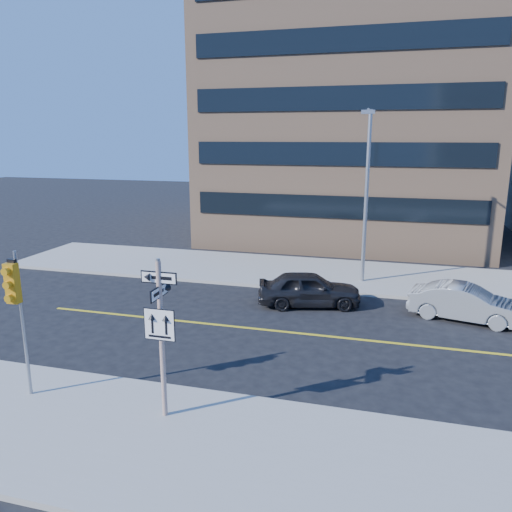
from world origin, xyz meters
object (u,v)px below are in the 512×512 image
(sign_pole, at_px, (161,330))
(streetlight_a, at_px, (367,186))
(parked_car_a, at_px, (309,289))
(traffic_signal, at_px, (15,295))
(parked_car_b, at_px, (466,303))

(sign_pole, xyz_separation_m, streetlight_a, (4.00, 13.27, 2.32))
(sign_pole, relative_size, streetlight_a, 0.51)
(sign_pole, height_order, parked_car_a, sign_pole)
(traffic_signal, distance_m, streetlight_a, 15.72)
(traffic_signal, bearing_deg, streetlight_a, 59.20)
(sign_pole, bearing_deg, traffic_signal, -177.89)
(sign_pole, bearing_deg, streetlight_a, 73.23)
(parked_car_a, distance_m, parked_car_b, 6.14)
(traffic_signal, height_order, parked_car_b, traffic_signal)
(parked_car_b, xyz_separation_m, streetlight_a, (-4.18, 3.69, 4.06))
(streetlight_a, bearing_deg, parked_car_b, -41.46)
(traffic_signal, relative_size, parked_car_b, 0.95)
(parked_car_b, bearing_deg, traffic_signal, 142.47)
(traffic_signal, bearing_deg, parked_car_a, 58.38)
(parked_car_a, bearing_deg, streetlight_a, -42.92)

